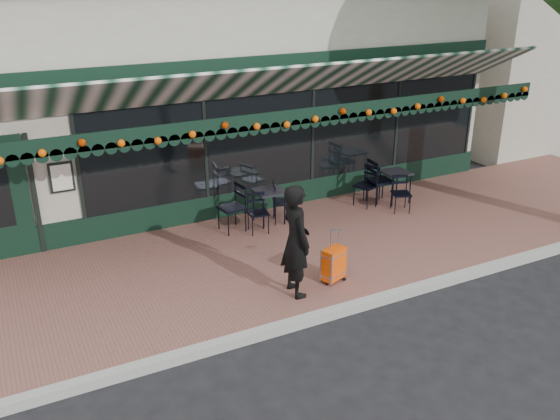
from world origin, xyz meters
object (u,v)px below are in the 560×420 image
cafe_table_b (269,193)px  chair_a_left (366,186)px  woman (296,241)px  chair_b_left (232,208)px  chair_a_right (380,181)px  chair_b_front (258,213)px  chair_b_right (283,202)px  chair_a_front (401,194)px  suitcase (334,264)px  cafe_table_a (396,175)px

cafe_table_b → chair_a_left: (2.27, -0.10, -0.19)m
woman → chair_b_left: bearing=1.4°
chair_a_right → chair_b_front: (-3.01, -0.21, -0.11)m
cafe_table_b → chair_b_right: 0.36m
chair_b_front → chair_a_front: bearing=2.1°
cafe_table_b → chair_b_right: (0.28, -0.07, -0.21)m
suitcase → chair_b_front: bearing=75.8°
cafe_table_b → chair_a_right: bearing=-2.4°
cafe_table_a → cafe_table_b: cafe_table_b is taller
chair_a_left → chair_b_front: (-2.65, -0.22, -0.04)m
chair_a_front → woman: bearing=-130.1°
chair_a_left → chair_a_right: 0.36m
chair_a_left → chair_b_front: bearing=-104.5°
suitcase → cafe_table_b: 2.66m
chair_a_left → woman: bearing=-69.5°
suitcase → chair_b_left: bearing=84.0°
woman → chair_b_front: 2.46m
chair_a_left → chair_b_right: chair_a_left is taller
woman → cafe_table_b: bearing=-15.4°
chair_a_front → chair_b_left: (-3.54, 0.68, 0.09)m
cafe_table_b → chair_a_left: bearing=-2.4°
cafe_table_a → cafe_table_b: bearing=176.3°
chair_a_left → chair_a_front: 0.77m
cafe_table_a → chair_b_left: 3.78m
cafe_table_a → chair_a_left: 0.72m
chair_b_left → suitcase: bearing=7.4°
chair_a_front → chair_b_left: 3.61m
woman → chair_a_left: size_ratio=2.08×
chair_a_left → chair_a_front: (0.46, -0.61, -0.05)m
cafe_table_a → chair_a_right: 0.37m
cafe_table_a → chair_a_front: bearing=-114.3°
chair_a_left → chair_a_right: size_ratio=0.87×
chair_b_right → woman: bearing=177.4°
suitcase → chair_a_right: size_ratio=0.92×
cafe_table_b → chair_a_front: chair_a_front is taller
chair_b_front → cafe_table_a: bearing=11.3°
suitcase → cafe_table_a: size_ratio=1.33×
chair_a_left → cafe_table_a: bearing=62.7°
chair_a_left → chair_b_right: size_ratio=1.05×
suitcase → chair_b_front: (-0.28, 2.32, 0.08)m
suitcase → chair_a_right: chair_a_right is taller
chair_a_left → chair_b_right: 1.99m
cafe_table_a → chair_a_front: 0.61m
chair_a_left → chair_b_right: (-1.99, 0.02, -0.02)m
cafe_table_a → chair_b_right: (-2.68, 0.12, -0.20)m
chair_a_right → chair_a_front: (0.11, -0.60, -0.12)m
chair_b_front → woman: bearing=-91.6°
woman → chair_b_front: (0.45, 2.36, -0.52)m
woman → cafe_table_a: 4.55m
cafe_table_b → chair_a_right: 2.63m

